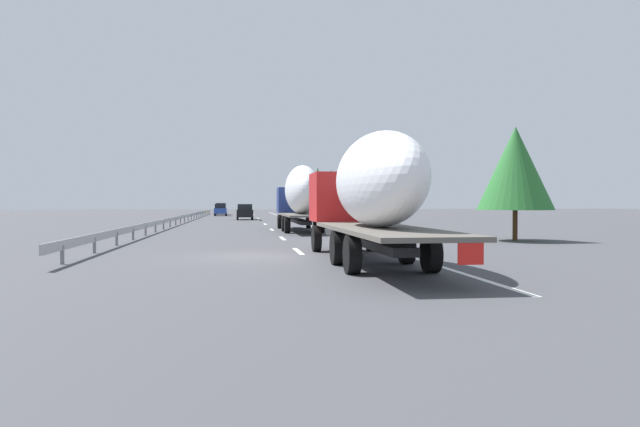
{
  "coord_description": "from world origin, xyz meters",
  "views": [
    {
      "loc": [
        -21.13,
        0.5,
        1.91
      ],
      "look_at": [
        8.87,
        -3.62,
        1.38
      ],
      "focal_mm": 32.88,
      "sensor_mm": 36.0,
      "label": 1
    }
  ],
  "objects_px": {
    "road_sign": "(314,202)",
    "car_yellow_coupe": "(221,209)",
    "car_blue_sedan": "(221,210)",
    "truck_lead": "(300,194)",
    "car_black_suv": "(245,212)",
    "truck_trailing": "(369,190)"
  },
  "relations": [
    {
      "from": "road_sign",
      "to": "car_yellow_coupe",
      "type": "bearing_deg",
      "value": 13.32
    },
    {
      "from": "car_blue_sedan",
      "to": "road_sign",
      "type": "xyz_separation_m",
      "value": [
        -33.49,
        -10.1,
        1.1
      ]
    },
    {
      "from": "truck_lead",
      "to": "car_blue_sedan",
      "type": "height_order",
      "value": "truck_lead"
    },
    {
      "from": "car_blue_sedan",
      "to": "car_yellow_coupe",
      "type": "height_order",
      "value": "car_yellow_coupe"
    },
    {
      "from": "car_blue_sedan",
      "to": "car_yellow_coupe",
      "type": "xyz_separation_m",
      "value": [
        10.22,
        0.25,
        0.04
      ]
    },
    {
      "from": "car_blue_sedan",
      "to": "road_sign",
      "type": "distance_m",
      "value": 34.99
    },
    {
      "from": "car_blue_sedan",
      "to": "car_black_suv",
      "type": "xyz_separation_m",
      "value": [
        -22.13,
        -3.49,
        -0.01
      ]
    },
    {
      "from": "truck_lead",
      "to": "road_sign",
      "type": "bearing_deg",
      "value": -10.09
    },
    {
      "from": "truck_trailing",
      "to": "road_sign",
      "type": "distance_m",
      "value": 38.98
    },
    {
      "from": "car_blue_sedan",
      "to": "road_sign",
      "type": "bearing_deg",
      "value": -163.21
    },
    {
      "from": "car_black_suv",
      "to": "road_sign",
      "type": "distance_m",
      "value": 13.19
    },
    {
      "from": "truck_trailing",
      "to": "car_blue_sedan",
      "type": "relative_size",
      "value": 2.94
    },
    {
      "from": "car_yellow_coupe",
      "to": "road_sign",
      "type": "xyz_separation_m",
      "value": [
        -43.7,
        -10.35,
        1.05
      ]
    },
    {
      "from": "truck_trailing",
      "to": "car_blue_sedan",
      "type": "distance_m",
      "value": 72.69
    },
    {
      "from": "car_yellow_coupe",
      "to": "road_sign",
      "type": "bearing_deg",
      "value": -166.68
    },
    {
      "from": "truck_lead",
      "to": "road_sign",
      "type": "xyz_separation_m",
      "value": [
        17.41,
        -3.1,
        -0.48
      ]
    },
    {
      "from": "truck_lead",
      "to": "car_blue_sedan",
      "type": "distance_m",
      "value": 51.4
    },
    {
      "from": "truck_lead",
      "to": "car_yellow_coupe",
      "type": "height_order",
      "value": "truck_lead"
    },
    {
      "from": "truck_trailing",
      "to": "car_yellow_coupe",
      "type": "height_order",
      "value": "truck_trailing"
    },
    {
      "from": "car_blue_sedan",
      "to": "car_yellow_coupe",
      "type": "bearing_deg",
      "value": 1.38
    },
    {
      "from": "road_sign",
      "to": "car_black_suv",
      "type": "bearing_deg",
      "value": 30.23
    },
    {
      "from": "car_yellow_coupe",
      "to": "road_sign",
      "type": "distance_m",
      "value": 44.92
    }
  ]
}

